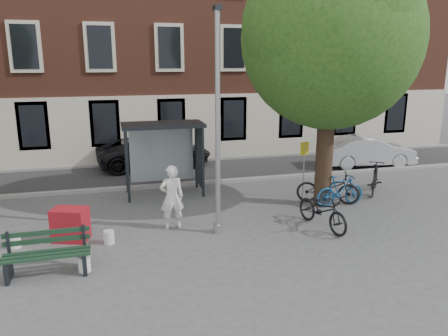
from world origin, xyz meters
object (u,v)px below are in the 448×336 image
Objects in this scene: red_stand at (70,225)px; notice_sign at (304,157)px; bike_c at (323,210)px; car_dark at (154,151)px; bike_a at (328,187)px; bench at (47,256)px; bus_shelter at (174,142)px; bike_b at (340,191)px; painter at (172,197)px; lamppost at (218,136)px; bike_d at (375,178)px; car_silver at (368,151)px.

notice_sign is at bearing 13.71° from red_stand.
car_dark reaches higher than bike_c.
red_stand is at bearing 124.56° from bike_a.
red_stand is (0.37, 1.91, 0.00)m from bench.
bike_c is (7.39, 0.99, 0.10)m from bench.
bus_shelter is 1.61× the size of bike_b.
painter is 5.77m from bike_b.
car_dark is at bearing 101.62° from bike_c.
lamppost reaches higher than bike_b.
bike_d reaches higher than bench.
car_dark reaches higher than bench.
car_dark is at bearing 64.18° from bike_a.
bike_a is at bearing -172.64° from painter.
bench is at bearing -170.43° from notice_sign.
red_stand is at bearing 172.81° from lamppost.
car_dark is (-0.29, 4.29, -1.21)m from bus_shelter.
car_dark is at bearing 93.86° from bus_shelter.
bike_d is at bearing 19.05° from lamppost.
bench is 14.91m from car_silver.
red_stand is (-8.52, -0.74, -0.08)m from bike_b.
car_dark is (-0.90, 8.40, -2.07)m from lamppost.
red_stand is 0.45× the size of notice_sign.
lamppost is 1.45× the size of car_silver.
lamppost is 3.78m from bike_c.
bus_shelter is at bearing 55.11° from bench.
bike_a reaches higher than red_stand.
car_dark is 5.70× the size of red_stand.
car_silver is at bearing -44.44° from bike_b.
bench is at bearing 154.53° from car_dark.
painter is 4.38m from bike_c.
bus_shelter reaches higher than bench.
bike_a is at bearing -69.70° from notice_sign.
car_silver reaches higher than bench.
painter is (-0.59, -3.43, -0.98)m from bus_shelter.
lamppost is 5.14m from bench.
car_silver is at bearing -110.22° from car_dark.
notice_sign is at bearing 32.77° from lamppost.
bus_shelter is 1.42× the size of notice_sign.
bench reaches higher than red_stand.
car_dark is 1.22× the size of car_silver.
bench is 1.08× the size of bike_b.
lamppost is 2.92× the size of bike_c.
lamppost is 5.20m from bike_b.
painter is (-1.20, 0.68, -1.84)m from lamppost.
bus_shelter is 5.16m from red_stand.
car_silver is 2.10× the size of notice_sign.
notice_sign is (-0.56, 0.78, 0.92)m from bike_a.
bike_c is (3.02, -0.42, -2.23)m from lamppost.
bike_b reaches higher than bench.
bench is 8.97m from notice_sign.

